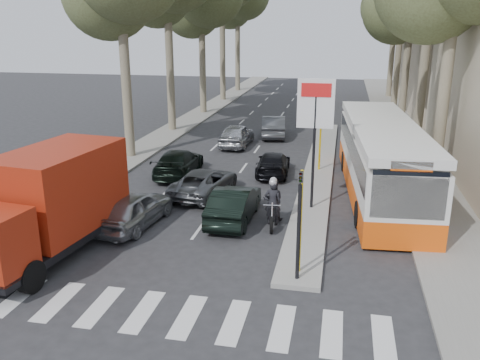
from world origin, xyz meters
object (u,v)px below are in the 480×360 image
object	(u,v)px
dark_hatchback	(234,204)
motorcycle	(273,202)
red_truck	(49,202)
city_bus	(381,157)
silver_hatchback	(134,209)

from	to	relation	value
dark_hatchback	motorcycle	world-z (taller)	motorcycle
red_truck	motorcycle	distance (m)	8.35
red_truck	city_bus	xyz separation A→B (m)	(11.48, 8.83, -0.09)
silver_hatchback	city_bus	size ratio (longest dim) A/B	0.32
city_bus	motorcycle	distance (m)	6.39
motorcycle	red_truck	bearing A→B (deg)	-154.57
dark_hatchback	motorcycle	size ratio (longest dim) A/B	1.89
dark_hatchback	red_truck	distance (m)	7.08
dark_hatchback	red_truck	bearing A→B (deg)	38.27
red_truck	motorcycle	xyz separation A→B (m)	(7.10, 4.28, -1.02)
silver_hatchback	city_bus	xyz separation A→B (m)	(9.70, 5.96, 1.09)
dark_hatchback	silver_hatchback	bearing A→B (deg)	21.09
dark_hatchback	red_truck	size ratio (longest dim) A/B	0.62
red_truck	dark_hatchback	bearing A→B (deg)	44.90
silver_hatchback	red_truck	distance (m)	3.58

